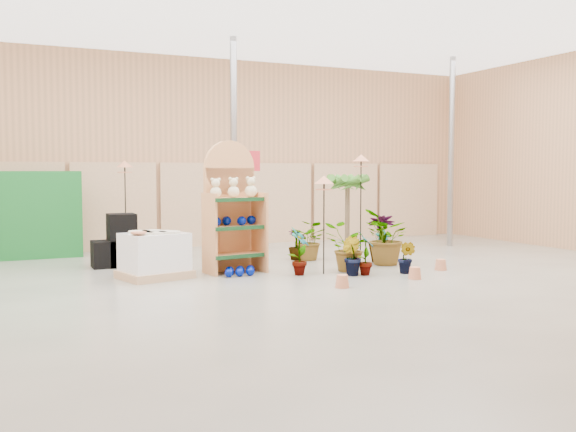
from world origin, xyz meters
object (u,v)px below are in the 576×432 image
Objects in this scene: bird_table_front at (324,183)px; pallet_stack at (154,255)px; potted_plant_2 at (347,247)px; display_shelf at (232,212)px.

pallet_stack is at bearing 164.19° from bird_table_front.
display_shelf is at bearing 155.50° from potted_plant_2.
display_shelf reaches higher than pallet_stack.
potted_plant_2 is at bearing -32.73° from display_shelf.
bird_table_front reaches higher than potted_plant_2.
display_shelf is 1.86× the size of pallet_stack.
display_shelf is 1.59m from pallet_stack.
pallet_stack is 3.15m from bird_table_front.
potted_plant_2 is at bearing -26.70° from pallet_stack.
bird_table_front reaches higher than pallet_stack.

